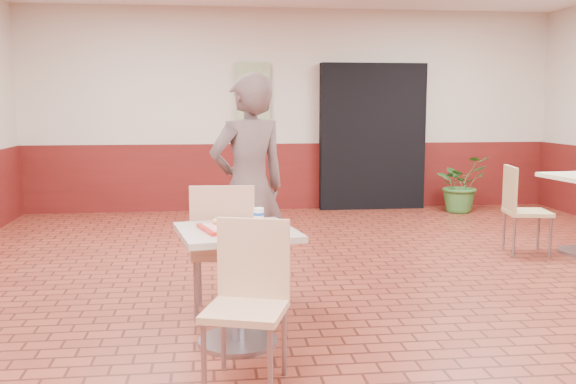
{
  "coord_description": "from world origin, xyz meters",
  "views": [
    {
      "loc": [
        -1.25,
        -4.64,
        1.59
      ],
      "look_at": [
        -0.69,
        -0.01,
        0.95
      ],
      "focal_mm": 40.0,
      "sensor_mm": 36.0,
      "label": 1
    }
  ],
  "objects": [
    {
      "name": "room_shell",
      "position": [
        0.0,
        0.0,
        1.5
      ],
      "size": [
        8.01,
        10.01,
        3.01
      ],
      "color": "maroon",
      "rests_on": "ground"
    },
    {
      "name": "wainscot_band",
      "position": [
        0.0,
        0.0,
        0.5
      ],
      "size": [
        8.0,
        10.0,
        1.0
      ],
      "color": "#541310",
      "rests_on": "ground"
    },
    {
      "name": "corridor_doorway",
      "position": [
        1.2,
        4.88,
        1.1
      ],
      "size": [
        1.6,
        0.22,
        2.2
      ],
      "primitive_type": "cube",
      "color": "black",
      "rests_on": "ground"
    },
    {
      "name": "promo_poster",
      "position": [
        -0.6,
        4.94,
        1.6
      ],
      "size": [
        0.5,
        0.03,
        1.2
      ],
      "primitive_type": "cube",
      "color": "gray",
      "rests_on": "wainscot_band"
    },
    {
      "name": "main_table",
      "position": [
        -1.09,
        -0.51,
        0.53
      ],
      "size": [
        0.74,
        0.74,
        0.78
      ],
      "rotation": [
        0.0,
        0.0,
        0.18
      ],
      "color": "#B5A291",
      "rests_on": "ground"
    },
    {
      "name": "chair_main_front",
      "position": [
        -1.05,
        -1.1,
        0.52
      ],
      "size": [
        0.54,
        0.54,
        0.93
      ],
      "rotation": [
        0.0,
        0.0,
        -0.31
      ],
      "color": "#D6AA80",
      "rests_on": "ground"
    },
    {
      "name": "chair_main_back",
      "position": [
        -1.17,
        0.06,
        0.56
      ],
      "size": [
        0.49,
        0.49,
        1.01
      ],
      "rotation": [
        0.0,
        0.0,
        3.09
      ],
      "color": "tan",
      "rests_on": "ground"
    },
    {
      "name": "customer",
      "position": [
        -0.94,
        0.5,
        0.92
      ],
      "size": [
        0.79,
        0.66,
        1.84
      ],
      "primitive_type": "imported",
      "rotation": [
        0.0,
        0.0,
        3.54
      ],
      "color": "brown",
      "rests_on": "ground"
    },
    {
      "name": "serving_tray",
      "position": [
        -1.09,
        -0.51,
        0.79
      ],
      "size": [
        0.45,
        0.35,
        0.03
      ],
      "rotation": [
        0.0,
        0.0,
        0.29
      ],
      "color": "red",
      "rests_on": "main_table"
    },
    {
      "name": "ring_donut",
      "position": [
        -1.19,
        -0.45,
        0.82
      ],
      "size": [
        0.12,
        0.12,
        0.03
      ],
      "primitive_type": "torus",
      "rotation": [
        0.0,
        0.0,
        0.09
      ],
      "color": "#E7A954",
      "rests_on": "serving_tray"
    },
    {
      "name": "long_john_donut",
      "position": [
        -1.01,
        -0.53,
        0.83
      ],
      "size": [
        0.15,
        0.11,
        0.04
      ],
      "rotation": [
        0.0,
        0.0,
        -0.31
      ],
      "color": "gold",
      "rests_on": "serving_tray"
    },
    {
      "name": "paper_cup",
      "position": [
        -0.93,
        -0.39,
        0.85
      ],
      "size": [
        0.07,
        0.07,
        0.09
      ],
      "rotation": [
        0.0,
        0.0,
        -0.27
      ],
      "color": "white",
      "rests_on": "serving_tray"
    },
    {
      "name": "chair_second_left",
      "position": [
        2.02,
        1.75,
        0.52
      ],
      "size": [
        0.5,
        0.5,
        0.94
      ],
      "rotation": [
        0.0,
        0.0,
        1.4
      ],
      "color": "tan",
      "rests_on": "ground"
    },
    {
      "name": "potted_plant",
      "position": [
        2.43,
        4.4,
        0.42
      ],
      "size": [
        0.94,
        0.88,
        0.84
      ],
      "primitive_type": "imported",
      "rotation": [
        0.0,
        0.0,
        0.36
      ],
      "color": "#366E2C",
      "rests_on": "ground"
    }
  ]
}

